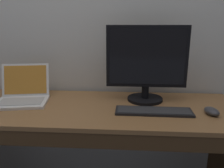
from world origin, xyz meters
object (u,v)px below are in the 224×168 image
at_px(laptop_white, 23,95).
at_px(computer_mouse, 212,111).
at_px(wired_keyboard, 154,111).
at_px(external_monitor, 147,63).

relative_size(laptop_white, computer_mouse, 3.39).
distance_m(wired_keyboard, computer_mouse, 0.31).
bearing_deg(laptop_white, computer_mouse, -7.08).
relative_size(external_monitor, wired_keyboard, 1.16).
height_order(external_monitor, wired_keyboard, external_monitor).
bearing_deg(external_monitor, laptop_white, -175.28).
distance_m(laptop_white, wired_keyboard, 0.82).
xyz_separation_m(laptop_white, computer_mouse, (1.12, -0.14, -0.02)).
height_order(wired_keyboard, computer_mouse, computer_mouse).
bearing_deg(wired_keyboard, external_monitor, 99.89).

